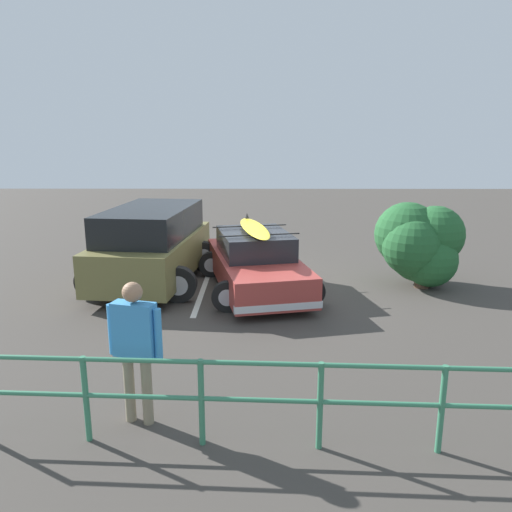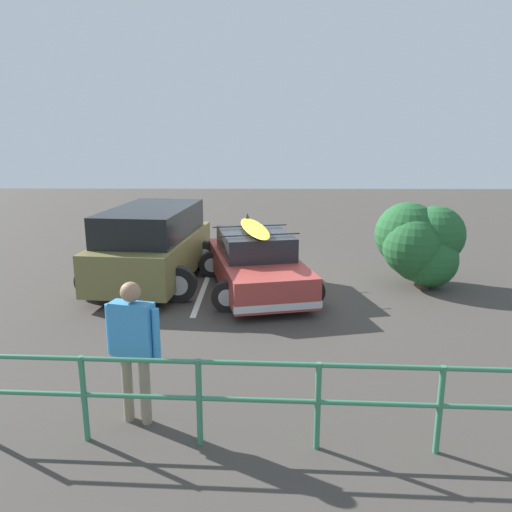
{
  "view_description": "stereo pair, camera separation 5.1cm",
  "coord_description": "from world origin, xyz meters",
  "px_view_note": "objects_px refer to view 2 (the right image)",
  "views": [
    {
      "loc": [
        -0.08,
        11.34,
        3.49
      ],
      "look_at": [
        -0.02,
        0.89,
        0.95
      ],
      "focal_mm": 35.0,
      "sensor_mm": 36.0,
      "label": 1
    },
    {
      "loc": [
        -0.13,
        11.34,
        3.49
      ],
      "look_at": [
        -0.02,
        0.89,
        0.95
      ],
      "focal_mm": 35.0,
      "sensor_mm": 36.0,
      "label": 2
    }
  ],
  "objects_px": {
    "suv_car": "(153,245)",
    "bush_near_left": "(420,244)",
    "sedan_car": "(256,263)",
    "person_bystander": "(133,340)"
  },
  "relations": [
    {
      "from": "sedan_car",
      "to": "person_bystander",
      "type": "xyz_separation_m",
      "value": [
        1.42,
        5.52,
        0.46
      ]
    },
    {
      "from": "suv_car",
      "to": "person_bystander",
      "type": "xyz_separation_m",
      "value": [
        -1.04,
        6.01,
        0.14
      ]
    },
    {
      "from": "sedan_car",
      "to": "bush_near_left",
      "type": "distance_m",
      "value": 3.88
    },
    {
      "from": "bush_near_left",
      "to": "sedan_car",
      "type": "bearing_deg",
      "value": 5.49
    },
    {
      "from": "suv_car",
      "to": "bush_near_left",
      "type": "xyz_separation_m",
      "value": [
        -6.3,
        0.12,
        0.06
      ]
    },
    {
      "from": "sedan_car",
      "to": "bush_near_left",
      "type": "bearing_deg",
      "value": -174.51
    },
    {
      "from": "sedan_car",
      "to": "person_bystander",
      "type": "height_order",
      "value": "person_bystander"
    },
    {
      "from": "suv_car",
      "to": "bush_near_left",
      "type": "relative_size",
      "value": 2.23
    },
    {
      "from": "suv_car",
      "to": "bush_near_left",
      "type": "bearing_deg",
      "value": 178.95
    },
    {
      "from": "bush_near_left",
      "to": "suv_car",
      "type": "bearing_deg",
      "value": -1.05
    }
  ]
}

